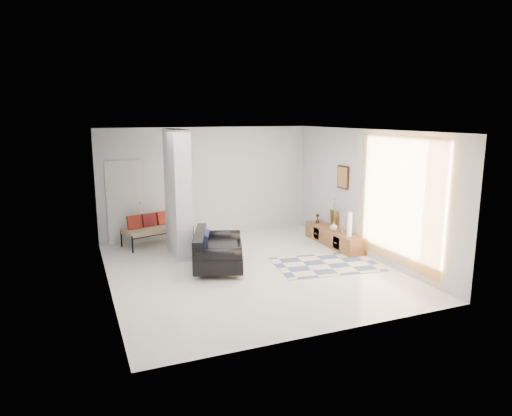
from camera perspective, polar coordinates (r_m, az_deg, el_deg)
name	(u,v)px	position (r m, az deg, el deg)	size (l,w,h in m)	color
floor	(251,270)	(9.39, -0.68, -7.70)	(6.00, 6.00, 0.00)	white
ceiling	(250,131)	(8.87, -0.72, 9.65)	(6.00, 6.00, 0.00)	white
wall_back	(208,182)	(11.83, -6.06, 3.24)	(6.00, 6.00, 0.00)	silver
wall_front	(330,240)	(6.40, 9.24, -3.93)	(6.00, 6.00, 0.00)	silver
wall_left	(105,213)	(8.43, -18.36, -0.63)	(6.00, 6.00, 0.00)	silver
wall_right	(366,193)	(10.34, 13.63, 1.79)	(6.00, 6.00, 0.00)	silver
partition_column	(178,193)	(10.22, -9.77, 1.83)	(0.35, 1.20, 2.80)	silver
hallway_door	(125,203)	(11.45, -16.09, 0.65)	(0.85, 0.06, 2.04)	silver
curtain	(398,200)	(9.39, 17.33, 0.93)	(2.55, 2.55, 0.00)	#FFAA43
wall_art	(343,177)	(11.02, 10.83, 3.80)	(0.04, 0.45, 0.55)	#3D2110
media_console	(334,237)	(11.20, 9.69, -3.59)	(0.45, 2.06, 0.80)	brown
loveseat	(216,251)	(9.43, -5.07, -5.39)	(1.42, 1.85, 0.76)	silver
daybed	(156,227)	(11.34, -12.39, -2.37)	(1.74, 1.09, 0.77)	black
area_rug	(326,264)	(9.80, 8.80, -6.97)	(2.14, 1.43, 0.01)	beige
cylinder_lamp	(350,224)	(10.52, 11.63, -2.01)	(0.10, 0.10, 0.55)	white
bronze_figurine	(318,219)	(11.69, 7.70, -1.31)	(0.12, 0.12, 0.23)	black
vase	(334,226)	(11.04, 9.72, -2.27)	(0.17, 0.17, 0.18)	white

